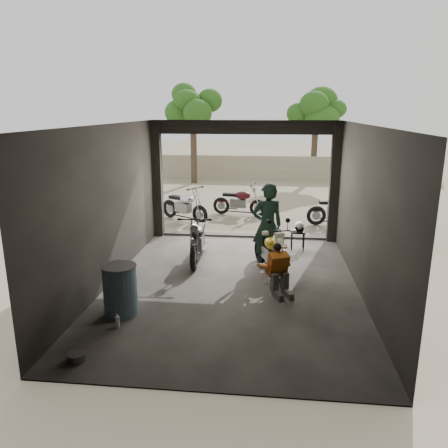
% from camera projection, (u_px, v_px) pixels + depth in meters
% --- Properties ---
extents(ground, '(80.00, 80.00, 0.00)m').
position_uv_depth(ground, '(232.00, 286.00, 8.88)').
color(ground, '#7A6D56').
rests_on(ground, ground).
extents(garage, '(7.00, 7.13, 3.20)m').
position_uv_depth(garage, '(235.00, 218.00, 9.07)').
color(garage, '#2D2B28').
rests_on(garage, ground).
extents(boundary_wall, '(18.00, 0.30, 1.20)m').
position_uv_depth(boundary_wall, '(257.00, 167.00, 22.18)').
color(boundary_wall, gray).
rests_on(boundary_wall, ground).
extents(tree_left, '(2.20, 2.20, 5.60)m').
position_uv_depth(tree_left, '(193.00, 98.00, 20.19)').
color(tree_left, '#382B1E').
rests_on(tree_left, ground).
extents(tree_right, '(2.20, 2.20, 5.00)m').
position_uv_depth(tree_right, '(316.00, 107.00, 21.13)').
color(tree_right, '#382B1E').
rests_on(tree_right, ground).
extents(main_bike, '(1.21, 1.78, 1.10)m').
position_uv_depth(main_bike, '(270.00, 248.00, 9.48)').
color(main_bike, '#E8E8C4').
rests_on(main_bike, ground).
extents(left_bike, '(0.77, 1.72, 1.15)m').
position_uv_depth(left_bike, '(198.00, 237.00, 10.22)').
color(left_bike, black).
rests_on(left_bike, ground).
extents(outside_bike_a, '(1.79, 1.48, 1.13)m').
position_uv_depth(outside_bike_a, '(184.00, 203.00, 13.90)').
color(outside_bike_a, black).
rests_on(outside_bike_a, ground).
extents(outside_bike_b, '(1.71, 0.95, 1.09)m').
position_uv_depth(outside_bike_b, '(239.00, 199.00, 14.61)').
color(outside_bike_b, '#421015').
rests_on(outside_bike_b, ground).
extents(outside_bike_c, '(1.74, 0.86, 1.13)m').
position_uv_depth(outside_bike_c, '(339.00, 207.00, 13.36)').
color(outside_bike_c, black).
rests_on(outside_bike_c, ground).
extents(rider, '(0.81, 0.65, 1.92)m').
position_uv_depth(rider, '(267.00, 226.00, 9.72)').
color(rider, black).
rests_on(rider, ground).
extents(mechanic, '(0.72, 0.81, 0.97)m').
position_uv_depth(mechanic, '(280.00, 272.00, 8.29)').
color(mechanic, orange).
rests_on(mechanic, ground).
extents(stool, '(0.36, 0.36, 0.50)m').
position_uv_depth(stool, '(298.00, 234.00, 11.04)').
color(stool, black).
rests_on(stool, ground).
extents(helmet, '(0.29, 0.30, 0.24)m').
position_uv_depth(helmet, '(299.00, 226.00, 11.03)').
color(helmet, white).
rests_on(helmet, stool).
extents(oil_drum, '(0.63, 0.63, 0.90)m').
position_uv_depth(oil_drum, '(120.00, 291.00, 7.51)').
color(oil_drum, '#415E6E').
rests_on(oil_drum, ground).
extents(sign_post, '(0.83, 0.08, 2.49)m').
position_uv_depth(sign_post, '(353.00, 173.00, 12.55)').
color(sign_post, black).
rests_on(sign_post, ground).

